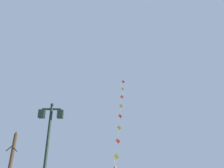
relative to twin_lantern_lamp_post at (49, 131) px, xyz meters
The scene contains 3 objects.
twin_lantern_lamp_post is the anchor object (origin of this frame).
kite_train 14.28m from the twin_lantern_lamp_post, 70.50° to the left, with size 2.13×8.72×13.44m.
bare_tree 10.10m from the twin_lantern_lamp_post, 120.67° to the left, with size 1.51×1.38×4.56m.
Camera 1 is at (0.46, -1.11, 1.48)m, focal length 32.44 mm.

